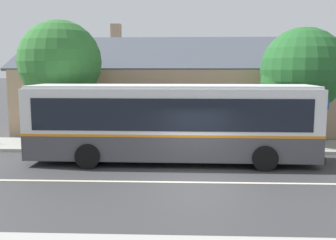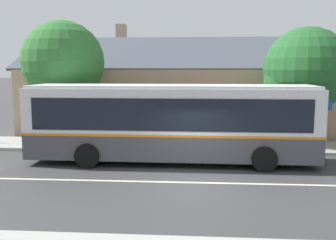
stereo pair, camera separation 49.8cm
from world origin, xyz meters
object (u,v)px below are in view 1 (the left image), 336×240
street_tree_secondary (60,62)px  street_tree_primary (300,73)px  transit_bus (172,121)px  bench_by_building (39,138)px  bench_down_street (120,135)px  bus_stop_sign (324,118)px

street_tree_secondary → street_tree_primary: bearing=1.3°
transit_bus → bench_by_building: 7.20m
transit_bus → street_tree_secondary: size_ratio=1.87×
transit_bus → street_tree_secondary: street_tree_secondary is taller
transit_bus → street_tree_primary: street_tree_primary is taller
bench_by_building → bench_down_street: (3.95, 0.75, 0.01)m
bus_stop_sign → bench_down_street: bearing=174.0°
transit_bus → bench_down_street: 4.33m
bench_by_building → street_tree_primary: 13.57m
transit_bus → bench_down_street: (-2.74, 3.13, -1.19)m
transit_bus → street_tree_primary: bearing=30.7°
transit_bus → bench_down_street: size_ratio=6.80×
street_tree_secondary → bus_stop_sign: bearing=-6.4°
bench_by_building → bus_stop_sign: bearing=-1.2°
street_tree_primary → bus_stop_sign: (0.71, -1.72, -2.12)m
street_tree_secondary → bench_by_building: bearing=-125.8°
street_tree_primary → bench_down_street: bearing=-175.8°
bus_stop_sign → bench_by_building: bearing=178.8°
bench_by_building → street_tree_primary: size_ratio=0.27×
bench_by_building → bus_stop_sign: size_ratio=0.67×
bench_by_building → street_tree_secondary: street_tree_secondary is taller
bench_by_building → bench_down_street: same height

